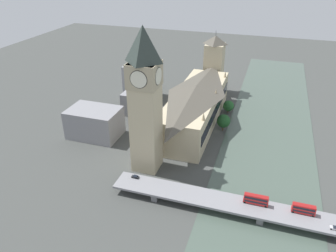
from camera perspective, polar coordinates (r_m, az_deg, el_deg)
name	(u,v)px	position (r m, az deg, el deg)	size (l,w,h in m)	color
ground_plane	(217,131)	(226.25, 8.52, -0.93)	(600.00, 600.00, 0.00)	#424442
river_water	(268,139)	(224.44, 17.10, -2.18)	(56.17, 360.00, 0.30)	#47564C
parliament_hall	(196,104)	(229.68, 4.90, 3.76)	(29.04, 100.32, 28.84)	#C1B28E
clock_tower	(145,98)	(168.38, -4.01, 4.83)	(15.25, 15.25, 79.24)	#C1B28E
victoria_tower	(214,65)	(282.84, 7.99, 10.53)	(15.24, 15.24, 52.54)	#C1B28E
road_bridge	(261,210)	(160.64, 15.94, -13.94)	(144.34, 13.12, 5.11)	slate
double_decker_bus_lead	(256,199)	(160.02, 15.07, -12.23)	(11.27, 2.50, 4.98)	red
double_decker_bus_mid	(304,209)	(162.07, 22.55, -13.18)	(10.14, 2.64, 4.62)	red
car_northbound_mid	(135,177)	(172.31, -5.71, -8.78)	(3.83, 1.81, 1.38)	black
car_southbound_lead	(336,228)	(161.13, 27.19, -15.54)	(4.62, 1.85, 1.34)	silver
city_block_west	(95,123)	(220.18, -12.66, 0.59)	(33.02, 22.81, 18.91)	gray
city_block_center	(142,81)	(273.04, -4.56, 7.80)	(24.83, 22.95, 28.25)	#939399
city_block_east	(141,104)	(244.23, -4.66, 3.78)	(27.71, 14.16, 16.69)	gray
tree_embankment_near	(228,106)	(251.70, 10.49, 3.46)	(8.20, 8.20, 9.69)	brown
tree_embankment_mid	(224,121)	(224.62, 9.65, 0.86)	(9.15, 9.15, 11.90)	brown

